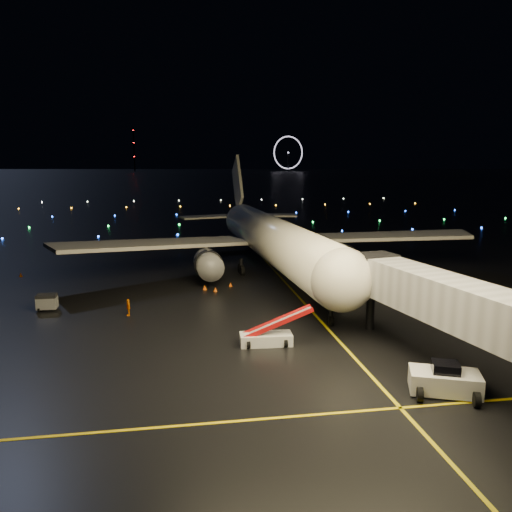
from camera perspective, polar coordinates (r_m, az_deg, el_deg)
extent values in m
plane|color=black|center=(335.32, -9.10, 8.17)|extent=(2000.00, 2000.00, 0.00)
cube|color=#D4BB0B|center=(53.42, 4.74, -4.52)|extent=(0.25, 80.00, 0.02)
cube|color=#D4BB0B|center=(29.03, -17.86, -18.66)|extent=(60.00, 0.25, 0.02)
cube|color=silver|center=(33.48, 20.78, -12.90)|extent=(4.65, 3.52, 1.97)
imported|color=orange|center=(47.76, -14.39, -5.71)|extent=(0.53, 0.97, 1.57)
cone|color=#F45C0B|center=(54.96, -4.68, -3.82)|extent=(0.47, 0.47, 0.50)
cone|color=#F45C0B|center=(57.12, -2.93, -3.27)|extent=(0.48, 0.48, 0.45)
cone|color=#F45C0B|center=(55.88, -5.88, -3.57)|extent=(0.59, 0.59, 0.56)
cone|color=#F45C0B|center=(68.40, -25.31, -1.94)|extent=(0.60, 0.60, 0.51)
cylinder|color=black|center=(777.52, -13.77, 11.72)|extent=(1.80, 1.80, 64.00)
cube|color=gray|center=(51.96, -22.78, -4.90)|extent=(1.82, 1.28, 1.54)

